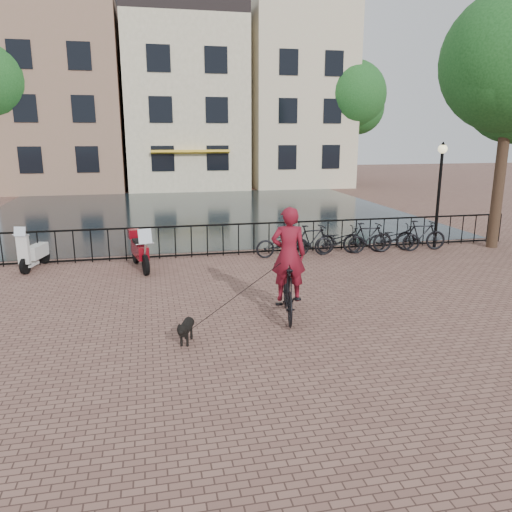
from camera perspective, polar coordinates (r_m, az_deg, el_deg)
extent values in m
plane|color=brown|center=(8.56, 4.31, -12.63)|extent=(100.00, 100.00, 0.00)
plane|color=black|center=(25.03, -6.89, 5.07)|extent=(20.00, 20.00, 0.00)
cube|color=black|center=(15.75, -3.82, 3.59)|extent=(20.00, 0.05, 0.05)
cube|color=black|center=(15.94, -3.76, 0.33)|extent=(20.00, 0.05, 0.05)
cube|color=#8A6B50|center=(37.77, -20.99, 16.38)|extent=(7.50, 9.00, 12.00)
cube|color=#BFB590|center=(37.47, -8.25, 16.38)|extent=(8.00, 9.00, 11.00)
cube|color=black|center=(38.19, -8.59, 25.26)|extent=(8.00, 9.00, 0.80)
cube|color=gold|center=(32.77, -7.48, 11.70)|extent=(5.00, 0.60, 0.15)
cube|color=beige|center=(38.91, 4.12, 17.50)|extent=(7.00, 9.00, 12.50)
cube|color=black|center=(39.88, 4.30, 27.08)|extent=(7.00, 9.00, 0.80)
cylinder|color=black|center=(35.45, -27.00, 11.39)|extent=(0.36, 0.36, 6.30)
cylinder|color=black|center=(18.58, 26.21, 9.39)|extent=(0.36, 0.36, 5.60)
cylinder|color=black|center=(37.17, 10.66, 12.42)|extent=(0.36, 0.36, 5.95)
sphere|color=#174619|center=(37.24, 10.91, 17.65)|extent=(4.76, 4.76, 4.76)
cylinder|color=black|center=(17.79, 20.09, 5.93)|extent=(0.10, 0.10, 3.20)
sphere|color=beige|center=(17.66, 20.56, 11.39)|extent=(0.30, 0.30, 0.30)
imported|color=black|center=(10.54, 3.67, -3.86)|extent=(0.95, 2.09, 1.21)
imported|color=maroon|center=(10.28, 3.75, 1.28)|extent=(0.96, 0.73, 2.38)
imported|color=black|center=(15.64, 3.08, 1.47)|extent=(1.72, 0.60, 0.90)
imported|color=black|center=(15.90, 6.39, 1.79)|extent=(1.72, 0.72, 1.00)
imported|color=black|center=(16.23, 9.57, 1.76)|extent=(1.72, 0.60, 0.90)
imported|color=black|center=(16.59, 12.64, 2.05)|extent=(1.69, 0.57, 1.00)
imported|color=black|center=(17.01, 15.54, 2.00)|extent=(1.78, 0.82, 0.90)
imported|color=black|center=(17.46, 18.32, 2.26)|extent=(1.72, 0.71, 1.00)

